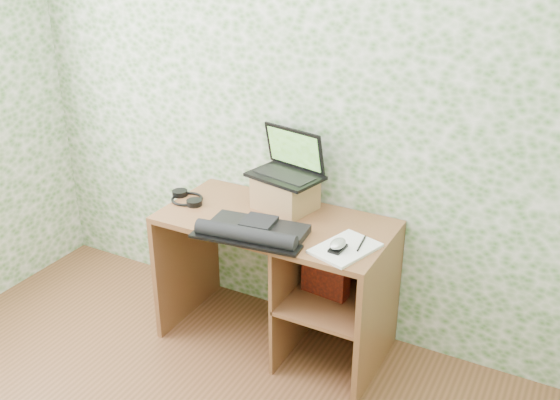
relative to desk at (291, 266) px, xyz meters
The scene contains 10 objects.
wall_back 0.87m from the desk, 105.57° to the left, with size 3.50×3.50×0.00m, color silver.
desk is the anchor object (origin of this frame).
riser 0.39m from the desk, 130.20° to the left, with size 0.29×0.24×0.17m, color #8C613E.
laptop 0.53m from the desk, 122.20° to the left, with size 0.41×0.33×0.25m.
keyboard 0.39m from the desk, 110.25° to the right, with size 0.56×0.34×0.08m.
headphones 0.68m from the desk, behind, with size 0.23×0.23×0.03m.
notepad 0.48m from the desk, 23.52° to the right, with size 0.22×0.31×0.01m, color white.
mouse 0.49m from the desk, 29.93° to the right, with size 0.07×0.11×0.04m, color silver.
pen 0.52m from the desk, 12.99° to the right, with size 0.01×0.01×0.15m, color black.
red_box 0.22m from the desk, ahead, with size 0.24×0.08×0.29m, color #9D200E.
Camera 1 is at (1.37, -1.08, 2.17)m, focal length 40.00 mm.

